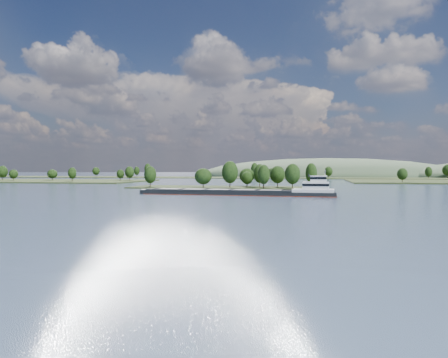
# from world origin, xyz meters

# --- Properties ---
(ground) EXTENTS (1800.00, 1800.00, 0.00)m
(ground) POSITION_xyz_m (0.00, 120.00, 0.00)
(ground) COLOR #3C4E68
(ground) RESTS_ON ground
(tree_island) EXTENTS (100.00, 30.00, 14.46)m
(tree_island) POSITION_xyz_m (6.34, 178.86, 4.02)
(tree_island) COLOR #222E14
(tree_island) RESTS_ON ground
(back_shoreline) EXTENTS (900.00, 60.00, 15.99)m
(back_shoreline) POSITION_xyz_m (8.26, 399.82, 0.68)
(back_shoreline) COLOR #222E14
(back_shoreline) RESTS_ON ground
(hill_west) EXTENTS (320.00, 160.00, 44.00)m
(hill_west) POSITION_xyz_m (60.00, 500.00, 0.00)
(hill_west) COLOR #42563B
(hill_west) RESTS_ON ground
(cargo_barge) EXTENTS (76.98, 13.79, 10.36)m
(cargo_barge) POSITION_xyz_m (19.63, 125.03, 1.31)
(cargo_barge) COLOR black
(cargo_barge) RESTS_ON ground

